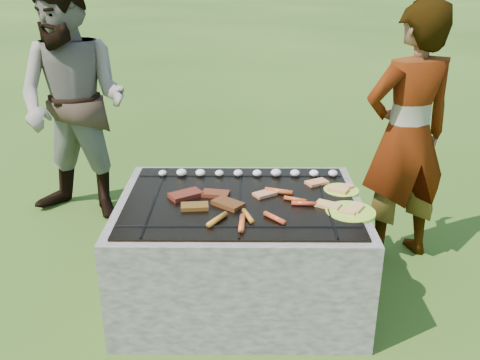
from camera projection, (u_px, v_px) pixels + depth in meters
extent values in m
plane|color=#234210|center=(240.00, 295.00, 3.07)|extent=(60.00, 60.00, 0.00)
cube|color=#9D948B|center=(240.00, 217.00, 3.34)|extent=(1.30, 0.18, 0.60)
cube|color=#A59B92|center=(239.00, 293.00, 2.58)|extent=(1.30, 0.18, 0.60)
cube|color=#A8A195|center=(139.00, 250.00, 2.96)|extent=(0.18, 0.64, 0.60)
cube|color=gray|center=(341.00, 250.00, 2.96)|extent=(0.18, 0.64, 0.60)
cube|color=black|center=(240.00, 259.00, 2.98)|extent=(0.94, 0.64, 0.48)
sphere|color=#FF5914|center=(240.00, 224.00, 2.90)|extent=(0.10, 0.10, 0.10)
cube|color=black|center=(240.00, 200.00, 2.84)|extent=(1.20, 0.90, 0.01)
cylinder|color=black|center=(156.00, 199.00, 2.84)|extent=(0.01, 0.88, 0.01)
cylinder|color=black|center=(240.00, 199.00, 2.84)|extent=(0.01, 0.88, 0.01)
cylinder|color=black|center=(325.00, 199.00, 2.84)|extent=(0.01, 0.88, 0.01)
cylinder|color=black|center=(239.00, 227.00, 2.54)|extent=(1.18, 0.01, 0.01)
cylinder|color=black|center=(240.00, 176.00, 3.13)|extent=(1.18, 0.01, 0.01)
ellipsoid|color=beige|center=(163.00, 173.00, 3.14)|extent=(0.05, 0.05, 0.03)
ellipsoid|color=#ECE4C8|center=(181.00, 172.00, 3.13)|extent=(0.06, 0.06, 0.04)
ellipsoid|color=white|center=(200.00, 173.00, 3.13)|extent=(0.06, 0.06, 0.04)
ellipsoid|color=#ECE3C8|center=(219.00, 173.00, 3.13)|extent=(0.05, 0.05, 0.04)
ellipsoid|color=beige|center=(238.00, 173.00, 3.13)|extent=(0.05, 0.05, 0.04)
ellipsoid|color=white|center=(257.00, 173.00, 3.13)|extent=(0.05, 0.05, 0.04)
ellipsoid|color=beige|center=(276.00, 173.00, 3.13)|extent=(0.06, 0.06, 0.04)
ellipsoid|color=beige|center=(295.00, 173.00, 3.13)|extent=(0.06, 0.06, 0.04)
ellipsoid|color=white|center=(314.00, 173.00, 3.13)|extent=(0.05, 0.05, 0.04)
ellipsoid|color=beige|center=(333.00, 173.00, 3.13)|extent=(0.05, 0.05, 0.04)
cube|color=maroon|center=(186.00, 195.00, 2.86)|extent=(0.19, 0.17, 0.02)
cube|color=#97321B|center=(216.00, 194.00, 2.88)|extent=(0.15, 0.10, 0.02)
cube|color=#9C621C|center=(195.00, 206.00, 2.73)|extent=(0.15, 0.09, 0.02)
cube|color=brown|center=(228.00, 204.00, 2.76)|extent=(0.18, 0.17, 0.02)
cylinder|color=orange|center=(279.00, 191.00, 2.90)|extent=(0.15, 0.08, 0.03)
cylinder|color=#C65620|center=(295.00, 199.00, 2.81)|extent=(0.12, 0.07, 0.02)
cylinder|color=red|center=(304.00, 203.00, 2.76)|extent=(0.13, 0.03, 0.02)
cylinder|color=orange|center=(248.00, 216.00, 2.62)|extent=(0.06, 0.14, 0.03)
cylinder|color=#E55025|center=(275.00, 218.00, 2.60)|extent=(0.11, 0.12, 0.03)
cylinder|color=orange|center=(217.00, 219.00, 2.59)|extent=(0.10, 0.14, 0.03)
cylinder|color=#EF4D27|center=(242.00, 223.00, 2.55)|extent=(0.04, 0.16, 0.03)
cube|color=tan|center=(265.00, 194.00, 2.88)|extent=(0.14, 0.13, 0.02)
cube|color=#DCC970|center=(328.00, 205.00, 2.75)|extent=(0.14, 0.13, 0.02)
cube|color=tan|center=(317.00, 182.00, 3.03)|extent=(0.14, 0.12, 0.02)
cylinder|color=yellow|center=(341.00, 191.00, 2.95)|extent=(0.25, 0.25, 0.01)
cube|color=tan|center=(338.00, 189.00, 2.93)|extent=(0.12, 0.11, 0.02)
cube|color=tan|center=(346.00, 187.00, 2.97)|extent=(0.09, 0.09, 0.01)
cylinder|color=#FEF13C|center=(350.00, 212.00, 2.70)|extent=(0.32, 0.32, 0.02)
cube|color=tan|center=(347.00, 212.00, 2.68)|extent=(0.09, 0.08, 0.01)
cube|color=#DBC270|center=(356.00, 208.00, 2.71)|extent=(0.10, 0.11, 0.02)
imported|color=#9E9184|center=(407.00, 137.00, 3.22)|extent=(0.67, 0.54, 1.60)
imported|color=gray|center=(74.00, 103.00, 3.74)|extent=(0.98, 0.85, 1.71)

